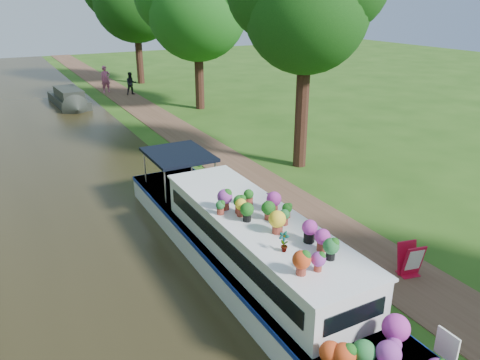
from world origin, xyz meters
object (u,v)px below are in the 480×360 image
plant_boat (258,254)px  second_boat (69,99)px  sandwich_board (410,261)px  pedestrian_dark (131,83)px  pedestrian_pink (106,79)px

plant_boat → second_boat: bearing=91.2°
sandwich_board → plant_boat: bearing=169.3°
plant_boat → pedestrian_dark: plant_boat is taller
plant_boat → second_boat: plant_boat is taller
pedestrian_dark → second_boat: bearing=-158.0°
second_boat → pedestrian_dark: 4.95m
plant_boat → pedestrian_pink: plant_boat is taller
second_boat → sandwich_board: (4.14, -25.09, -0.04)m
plant_boat → pedestrian_pink: 27.22m
sandwich_board → pedestrian_dark: (0.50, 26.77, 0.41)m
pedestrian_dark → plant_boat: bearing=-97.2°
second_boat → pedestrian_dark: pedestrian_dark is taller
plant_boat → second_boat: (-0.50, 23.57, -0.38)m
second_boat → pedestrian_dark: size_ratio=3.72×
sandwich_board → pedestrian_pink: 28.62m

